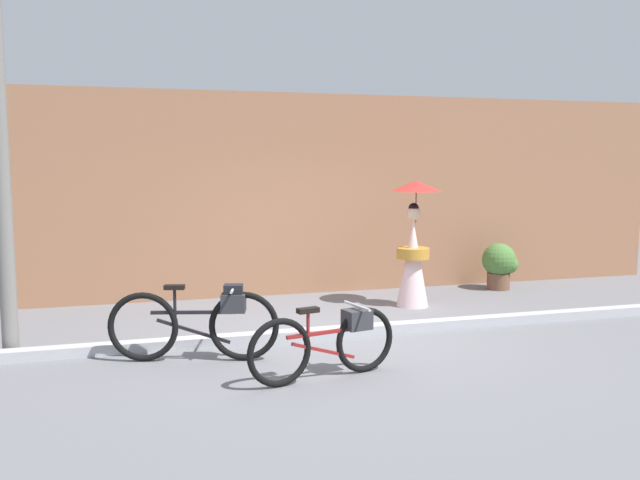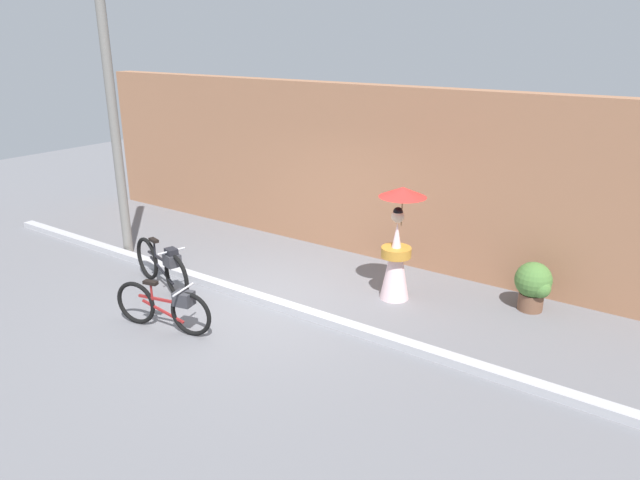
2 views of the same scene
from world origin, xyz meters
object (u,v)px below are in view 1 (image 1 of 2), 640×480
Objects in this scene: bicycle_near_officer at (329,341)px; bicycle_far_side at (200,321)px; person_with_parasol at (414,245)px; utility_pole at (0,140)px; potted_plant_by_door at (500,264)px.

bicycle_far_side reaches higher than bicycle_near_officer.
utility_pole is (-5.43, -1.14, 1.47)m from person_with_parasol.
bicycle_near_officer is at bearing -39.28° from bicycle_far_side.
bicycle_near_officer is 3.71m from person_with_parasol.
bicycle_near_officer is 5.64m from potted_plant_by_door.
bicycle_far_side is at bearing -22.06° from utility_pole.
bicycle_far_side is 6.06m from potted_plant_by_door.
utility_pole reaches higher than bicycle_near_officer.
utility_pole is (-3.20, 1.78, 2.02)m from bicycle_near_officer.
potted_plant_by_door is 0.17× the size of utility_pole.
bicycle_near_officer is 4.19m from utility_pole.
potted_plant_by_door is at bearing 22.68° from person_with_parasol.
utility_pole is at bearing -165.11° from potted_plant_by_door.
bicycle_far_side is 2.94m from utility_pole.
bicycle_near_officer is 1.52m from bicycle_far_side.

